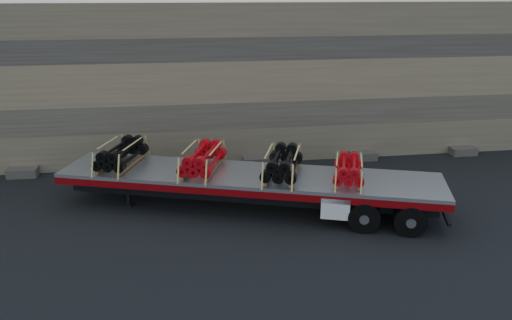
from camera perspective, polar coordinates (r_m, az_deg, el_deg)
The scene contains 7 objects.
ground at distance 17.99m, azimuth -4.05°, elevation -5.79°, with size 120.00×120.00×0.00m, color black.
rock_wall at distance 23.18m, azimuth -5.56°, elevation 8.89°, with size 44.00×3.00×7.00m, color #7A6B54.
trailer at distance 17.87m, azimuth -0.86°, elevation -3.56°, with size 13.47×2.59×1.35m, color #B7B9BF, non-canonical shape.
bundle_front at distance 18.94m, azimuth -15.14°, elevation 0.59°, with size 1.18×2.35×0.83m, color black, non-canonical shape.
bundle_midfront at distance 17.86m, azimuth -6.10°, elevation 0.06°, with size 1.18×2.36×0.84m, color red, non-canonical shape.
bundle_midrear at distance 17.30m, azimuth 3.04°, elevation -0.47°, with size 1.20×2.39×0.85m, color black, non-canonical shape.
bundle_rear at distance 17.21m, azimuth 10.54°, elevation -1.14°, with size 0.99×1.99×0.70m, color red, non-canonical shape.
Camera 1 is at (-1.15, -16.30, 7.51)m, focal length 35.00 mm.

